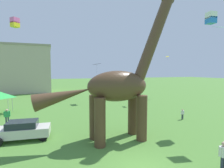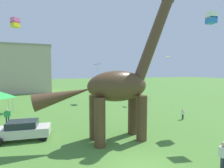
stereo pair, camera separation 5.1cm
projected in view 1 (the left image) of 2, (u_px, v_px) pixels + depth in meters
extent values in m
cylinder|color=#513823|center=(133.00, 113.00, 15.62)|extent=(0.85, 0.85, 3.67)
cylinder|color=#513823|center=(142.00, 118.00, 14.10)|extent=(0.85, 0.85, 3.67)
cylinder|color=#513823|center=(94.00, 117.00, 14.42)|extent=(0.85, 0.85, 3.67)
cylinder|color=#513823|center=(100.00, 122.00, 12.90)|extent=(0.85, 0.85, 3.67)
ellipsoid|color=#513823|center=(118.00, 86.00, 14.07)|extent=(5.02, 2.16, 2.47)
cylinder|color=#513823|center=(154.00, 39.00, 14.88)|extent=(3.61, 0.93, 7.15)
ellipsoid|color=#513823|center=(168.00, 0.00, 15.09)|extent=(1.24, 0.77, 0.85)
cone|color=#513823|center=(64.00, 96.00, 12.68)|extent=(4.41, 1.24, 2.09)
cube|color=silver|center=(23.00, 131.00, 14.32)|extent=(4.36, 2.19, 0.72)
cube|color=#232B35|center=(23.00, 124.00, 14.27)|extent=(2.41, 1.79, 0.52)
cylinder|color=black|center=(44.00, 130.00, 15.71)|extent=(0.64, 0.28, 0.62)
cylinder|color=black|center=(43.00, 137.00, 14.04)|extent=(0.64, 0.28, 0.62)
cylinder|color=black|center=(4.00, 134.00, 14.65)|extent=(0.64, 0.28, 0.62)
cylinder|color=#2D3347|center=(182.00, 117.00, 20.29)|extent=(0.10, 0.10, 0.60)
cylinder|color=#2D3347|center=(183.00, 117.00, 20.34)|extent=(0.10, 0.10, 0.60)
cube|color=silver|center=(183.00, 112.00, 20.27)|extent=(0.32, 0.20, 0.42)
sphere|color=tan|center=(183.00, 110.00, 20.25)|extent=(0.19, 0.19, 0.19)
cylinder|color=silver|center=(181.00, 112.00, 20.21)|extent=(0.08, 0.08, 0.40)
cylinder|color=silver|center=(184.00, 112.00, 20.33)|extent=(0.08, 0.08, 0.40)
cylinder|color=#2D3347|center=(6.00, 121.00, 18.21)|extent=(0.14, 0.14, 0.83)
cylinder|color=#2D3347|center=(8.00, 121.00, 18.27)|extent=(0.14, 0.14, 0.83)
cube|color=green|center=(7.00, 114.00, 18.19)|extent=(0.45, 0.28, 0.59)
sphere|color=tan|center=(7.00, 110.00, 18.15)|extent=(0.26, 0.26, 0.26)
cylinder|color=green|center=(4.00, 114.00, 18.10)|extent=(0.11, 0.11, 0.56)
cylinder|color=green|center=(10.00, 114.00, 18.27)|extent=(0.11, 0.11, 0.56)
cylinder|color=#6B6056|center=(136.00, 109.00, 23.97)|extent=(0.14, 0.14, 0.83)
cylinder|color=#6B6056|center=(137.00, 109.00, 24.04)|extent=(0.14, 0.14, 0.83)
cube|color=green|center=(137.00, 104.00, 23.95)|extent=(0.45, 0.28, 0.59)
sphere|color=tan|center=(137.00, 101.00, 23.92)|extent=(0.26, 0.26, 0.26)
cylinder|color=green|center=(135.00, 104.00, 23.86)|extent=(0.11, 0.11, 0.56)
cylinder|color=green|center=(138.00, 103.00, 24.04)|extent=(0.11, 0.11, 0.56)
cylinder|color=#2D3347|center=(222.00, 164.00, 9.81)|extent=(0.14, 0.14, 0.83)
cylinder|color=#2D3347|center=(224.00, 163.00, 9.88)|extent=(0.14, 0.14, 0.83)
cube|color=silver|center=(224.00, 151.00, 9.79)|extent=(0.45, 0.28, 0.59)
sphere|color=tan|center=(224.00, 144.00, 9.76)|extent=(0.26, 0.26, 0.26)
cylinder|color=silver|center=(220.00, 152.00, 9.70)|extent=(0.11, 0.11, 0.56)
cylinder|color=#B2B2B7|center=(12.00, 103.00, 24.60)|extent=(0.06, 0.06, 2.10)
cylinder|color=#B2B2B7|center=(8.00, 107.00, 22.07)|extent=(0.06, 0.06, 2.10)
cube|color=white|center=(211.00, 15.00, 17.46)|extent=(0.88, 0.88, 0.63)
cube|color=#287AE5|center=(211.00, 20.00, 17.50)|extent=(0.88, 0.88, 0.63)
cube|color=black|center=(97.00, 64.00, 31.18)|extent=(1.33, 1.65, 0.22)
cylinder|color=black|center=(97.00, 70.00, 31.26)|extent=(0.01, 0.01, 1.51)
cube|color=orange|center=(159.00, 33.00, 31.59)|extent=(0.82, 1.08, 0.34)
cube|color=green|center=(223.00, 27.00, 14.38)|extent=(1.39, 1.13, 0.27)
cube|color=yellow|center=(167.00, 57.00, 37.15)|extent=(0.66, 0.75, 0.20)
cylinder|color=purple|center=(167.00, 59.00, 37.18)|extent=(0.01, 0.01, 0.62)
cube|color=pink|center=(15.00, 20.00, 22.20)|extent=(1.17, 1.17, 0.67)
cube|color=yellow|center=(15.00, 25.00, 22.24)|extent=(1.17, 1.17, 0.67)
cube|color=#B7A893|center=(21.00, 70.00, 45.75)|extent=(14.54, 9.52, 11.70)
cube|color=gray|center=(20.00, 46.00, 45.29)|extent=(14.84, 9.71, 0.50)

